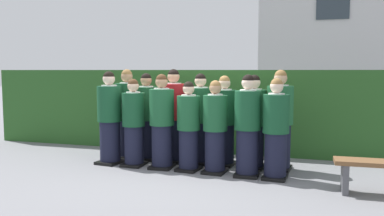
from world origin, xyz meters
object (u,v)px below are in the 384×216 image
at_px(student_rear_row_0, 127,116).
at_px(student_rear_row_3, 200,121).
at_px(student_front_row_1, 134,125).
at_px(student_front_row_2, 162,124).
at_px(student_front_row_4, 215,129).
at_px(student_front_row_6, 276,131).
at_px(student_rear_row_4, 224,123).
at_px(student_in_red_blazer, 174,118).
at_px(student_rear_row_5, 254,124).
at_px(student_rear_row_6, 280,122).
at_px(student_front_row_5, 248,128).
at_px(student_front_row_3, 189,128).
at_px(student_front_row_0, 110,120).
at_px(student_rear_row_1, 147,119).

distance_m(student_rear_row_0, student_rear_row_3, 1.50).
height_order(student_front_row_1, student_front_row_2, student_front_row_2).
distance_m(student_front_row_4, student_front_row_6, 1.00).
relative_size(student_front_row_4, student_front_row_6, 0.97).
bearing_deg(student_rear_row_0, student_front_row_2, -32.23).
xyz_separation_m(student_front_row_6, student_rear_row_4, (-0.97, 0.65, 0.01)).
distance_m(student_in_red_blazer, student_rear_row_5, 1.51).
height_order(student_in_red_blazer, student_rear_row_6, student_in_red_blazer).
xyz_separation_m(student_front_row_2, student_rear_row_6, (1.98, 0.46, 0.04)).
bearing_deg(student_front_row_5, student_front_row_3, 176.65).
height_order(student_front_row_2, student_in_red_blazer, student_in_red_blazer).
distance_m(student_front_row_2, student_in_red_blazer, 0.54).
distance_m(student_front_row_6, student_in_red_blazer, 2.05).
relative_size(student_front_row_6, student_rear_row_0, 0.92).
xyz_separation_m(student_rear_row_3, student_rear_row_4, (0.45, -0.03, -0.02)).
height_order(student_front_row_6, student_rear_row_4, student_rear_row_4).
xyz_separation_m(student_front_row_4, student_rear_row_5, (0.57, 0.50, 0.04)).
distance_m(student_front_row_2, student_rear_row_6, 2.03).
bearing_deg(student_rear_row_5, student_front_row_4, -138.45).
bearing_deg(student_rear_row_5, student_rear_row_3, 174.51).
bearing_deg(student_front_row_4, student_front_row_3, 177.45).
bearing_deg(student_front_row_3, student_front_row_1, 177.55).
relative_size(student_front_row_5, student_in_red_blazer, 0.95).
distance_m(student_front_row_5, student_rear_row_4, 0.80).
xyz_separation_m(student_front_row_4, student_in_red_blazer, (-0.94, 0.59, 0.09)).
height_order(student_front_row_5, student_rear_row_0, student_rear_row_0).
height_order(student_front_row_5, student_in_red_blazer, student_in_red_blazer).
bearing_deg(student_rear_row_4, student_front_row_0, -167.12).
distance_m(student_front_row_5, student_rear_row_5, 0.54).
xyz_separation_m(student_front_row_2, student_in_red_blazer, (0.03, 0.53, 0.04)).
bearing_deg(student_in_red_blazer, student_rear_row_5, -3.11).
height_order(student_front_row_1, student_rear_row_1, student_rear_row_1).
xyz_separation_m(student_in_red_blazer, student_rear_row_3, (0.52, 0.01, -0.04)).
relative_size(student_rear_row_0, student_rear_row_3, 1.05).
bearing_deg(student_rear_row_5, student_front_row_2, -163.65).
xyz_separation_m(student_front_row_0, student_rear_row_6, (3.02, 0.41, 0.01)).
bearing_deg(student_rear_row_4, student_in_red_blazer, 179.11).
xyz_separation_m(student_front_row_4, student_front_row_6, (1.00, -0.08, 0.02)).
xyz_separation_m(student_front_row_6, student_rear_row_1, (-2.50, 0.69, 0.03)).
bearing_deg(student_rear_row_3, student_front_row_6, -25.57).
bearing_deg(student_front_row_3, student_front_row_0, 176.92).
bearing_deg(student_front_row_4, student_rear_row_1, 157.88).
height_order(student_front_row_6, student_rear_row_6, student_rear_row_6).
bearing_deg(student_front_row_5, student_rear_row_6, 50.19).
relative_size(student_front_row_1, student_rear_row_0, 0.90).
height_order(student_front_row_5, student_rear_row_4, student_front_row_5).
height_order(student_front_row_4, student_rear_row_5, student_rear_row_5).
bearing_deg(student_rear_row_6, student_front_row_6, -91.24).
height_order(student_rear_row_0, student_rear_row_1, student_rear_row_0).
height_order(student_front_row_2, student_front_row_4, student_front_row_2).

